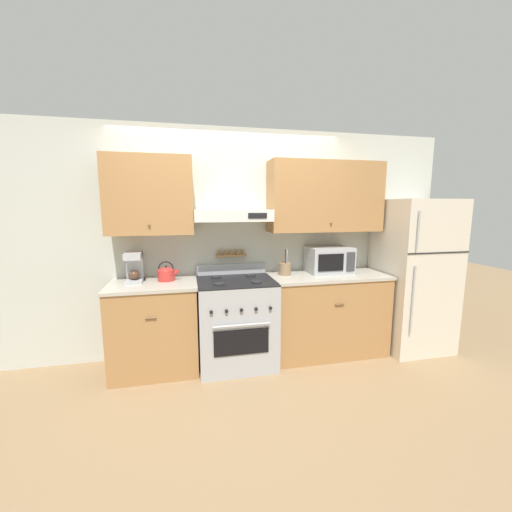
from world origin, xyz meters
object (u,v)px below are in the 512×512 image
refrigerator (413,275)px  tea_kettle (166,273)px  stove_range (236,322)px  coffee_maker (134,266)px  utensil_crock (285,269)px  microwave (329,260)px

refrigerator → tea_kettle: (-2.84, 0.16, 0.12)m
stove_range → coffee_maker: size_ratio=3.39×
tea_kettle → utensil_crock: (1.29, 0.00, -0.00)m
tea_kettle → utensil_crock: size_ratio=0.78×
utensil_crock → refrigerator: bearing=-5.7°
stove_range → coffee_maker: coffee_maker is taller
stove_range → microwave: 1.29m
utensil_crock → microwave: bearing=1.9°
microwave → refrigerator: bearing=-9.8°
microwave → utensil_crock: (-0.54, -0.02, -0.08)m
stove_range → microwave: bearing=7.4°
refrigerator → coffee_maker: bearing=176.6°
tea_kettle → utensil_crock: 1.29m
stove_range → refrigerator: size_ratio=0.59×
stove_range → utensil_crock: utensil_crock is taller
microwave → utensil_crock: bearing=-178.1°
stove_range → utensil_crock: 0.80m
stove_range → tea_kettle: (-0.71, 0.13, 0.54)m
microwave → utensil_crock: 0.55m
coffee_maker → tea_kettle: bearing=-5.7°
stove_range → refrigerator: bearing=-0.7°
tea_kettle → microwave: size_ratio=0.45×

